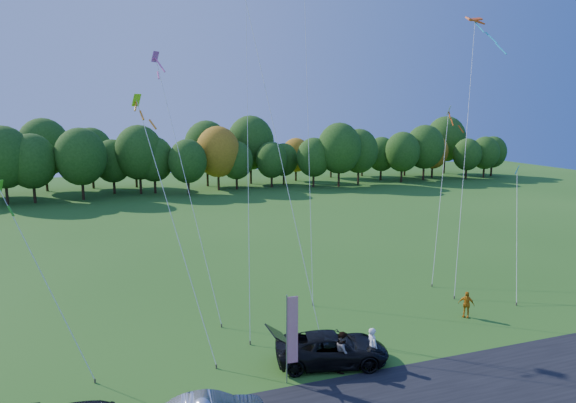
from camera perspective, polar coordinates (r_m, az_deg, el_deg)
name	(u,v)px	position (r m, az deg, el deg)	size (l,w,h in m)	color
ground	(330,367)	(25.72, 4.66, -17.87)	(160.00, 160.00, 0.00)	#285B18
tree_line	(178,193)	(77.21, -12.13, 0.96)	(116.00, 12.00, 10.00)	#1E4711
black_suv	(332,349)	(25.74, 4.90, -15.97)	(2.50, 5.43, 1.51)	black
person_tailgate_a	(372,346)	(25.81, 9.34, -15.57)	(0.67, 0.44, 1.85)	white
person_tailgate_b	(343,351)	(25.07, 6.14, -16.21)	(0.93, 0.73, 1.92)	gray
person_east	(466,304)	(32.50, 19.19, -10.74)	(0.92, 0.38, 1.57)	orange
feather_flag	(291,329)	(23.30, 0.35, -14.01)	(0.55, 0.09, 4.14)	#999999
kite_delta_blue	(268,100)	(29.69, -2.25, 11.24)	(4.52, 9.86, 25.80)	#4C3F33
kite_parafoil_orange	(306,48)	(36.63, 2.02, 16.69)	(5.29, 12.14, 32.79)	#4C3F33
kite_delta_red	(248,109)	(29.77, -4.52, 10.20)	(3.88, 9.92, 24.69)	#4C3F33
kite_parafoil_rainbow	(466,145)	(38.86, 19.15, 5.93)	(8.64, 8.95, 19.51)	#4C3F33
kite_diamond_yellow	(174,225)	(26.13, -12.54, -2.61)	(3.27, 6.53, 13.21)	#4C3F33
kite_diamond_green	(45,280)	(26.34, -25.42, -7.87)	(4.38, 4.78, 9.11)	#4C3F33
kite_diamond_white	(441,192)	(39.44, 16.64, 1.07)	(5.43, 6.30, 12.73)	#4C3F33
kite_diamond_pink	(186,182)	(31.38, -11.26, 2.18)	(2.87, 8.41, 16.06)	#4C3F33
kite_diamond_blue_low	(517,232)	(37.73, 24.08, -3.11)	(4.62, 5.66, 8.42)	#4C3F33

